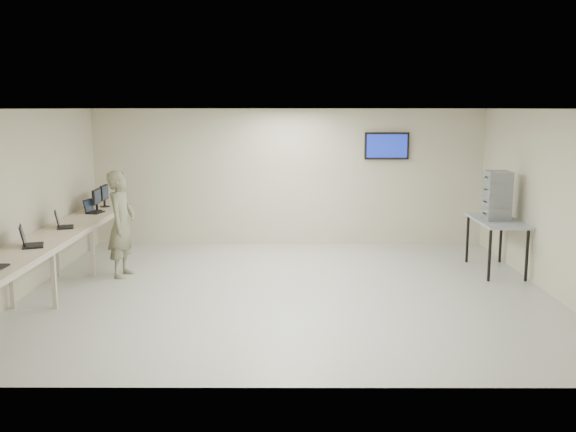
{
  "coord_description": "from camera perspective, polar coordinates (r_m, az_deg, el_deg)",
  "views": [
    {
      "loc": [
        0.03,
        -9.64,
        2.82
      ],
      "look_at": [
        0.0,
        0.2,
        1.15
      ],
      "focal_mm": 40.0,
      "sensor_mm": 36.0,
      "label": 1
    }
  ],
  "objects": [
    {
      "name": "workbench",
      "position": [
        10.49,
        -20.01,
        -1.92
      ],
      "size": [
        0.76,
        6.0,
        0.9
      ],
      "color": "beige",
      "rests_on": "ground"
    },
    {
      "name": "storage_bins",
      "position": [
        11.54,
        18.09,
        1.75
      ],
      "size": [
        0.4,
        0.44,
        0.84
      ],
      "color": "gray",
      "rests_on": "side_table"
    },
    {
      "name": "laptop_3",
      "position": [
        12.34,
        -17.0,
        0.56
      ],
      "size": [
        0.33,
        0.37,
        0.26
      ],
      "rotation": [
        0.0,
        0.0,
        -0.2
      ],
      "color": "black",
      "rests_on": "workbench"
    },
    {
      "name": "laptop_2",
      "position": [
        10.98,
        -19.47,
        -0.63
      ],
      "size": [
        0.39,
        0.41,
        0.27
      ],
      "rotation": [
        0.0,
        0.0,
        0.33
      ],
      "color": "black",
      "rests_on": "workbench"
    },
    {
      "name": "soldier",
      "position": [
        11.08,
        -14.58,
        -0.68
      ],
      "size": [
        0.5,
        0.7,
        1.8
      ],
      "primitive_type": "imported",
      "rotation": [
        0.0,
        0.0,
        1.45
      ],
      "color": "#5C5D49",
      "rests_on": "ground"
    },
    {
      "name": "monitor_far",
      "position": [
        13.02,
        -16.02,
        1.91
      ],
      "size": [
        0.19,
        0.43,
        0.43
      ],
      "color": "black",
      "rests_on": "workbench"
    },
    {
      "name": "side_table",
      "position": [
        11.62,
        18.06,
        -0.66
      ],
      "size": [
        0.71,
        1.52,
        0.91
      ],
      "color": "#8E959E",
      "rests_on": "ground"
    },
    {
      "name": "laptop_1",
      "position": [
        9.67,
        -22.07,
        -2.08
      ],
      "size": [
        0.43,
        0.45,
        0.3
      ],
      "rotation": [
        0.0,
        0.0,
        0.35
      ],
      "color": "black",
      "rests_on": "workbench"
    },
    {
      "name": "monitor_near",
      "position": [
        12.54,
        -16.65,
        1.56
      ],
      "size": [
        0.18,
        0.41,
        0.41
      ],
      "color": "black",
      "rests_on": "workbench"
    },
    {
      "name": "room",
      "position": [
        9.8,
        0.19,
        1.36
      ],
      "size": [
        8.01,
        7.01,
        2.81
      ],
      "color": "#B8BAAC",
      "rests_on": "ground"
    }
  ]
}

